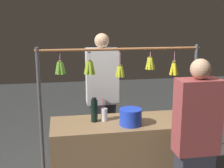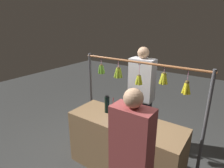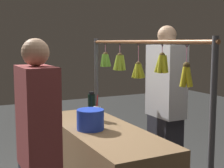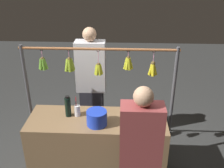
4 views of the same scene
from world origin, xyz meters
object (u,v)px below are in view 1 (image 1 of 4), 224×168
blue_bucket (131,117)px  customer_person (195,149)px  water_bottle (94,110)px  drink_cup (104,114)px  vendor_person (102,100)px

blue_bucket → customer_person: 0.75m
water_bottle → blue_bucket: bearing=155.2°
drink_cup → water_bottle: bearing=5.1°
vendor_person → drink_cup: bearing=83.4°
vendor_person → customer_person: size_ratio=1.09×
drink_cup → customer_person: size_ratio=0.15×
water_bottle → vendor_person: vendor_person is taller
drink_cup → customer_person: bearing=134.0°
drink_cup → vendor_person: size_ratio=0.14×
blue_bucket → drink_cup: drink_cup is taller
water_bottle → vendor_person: (-0.19, -0.74, -0.11)m
water_bottle → customer_person: size_ratio=0.17×
vendor_person → blue_bucket: bearing=100.6°
blue_bucket → water_bottle: bearing=-24.8°
water_bottle → customer_person: bearing=138.4°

